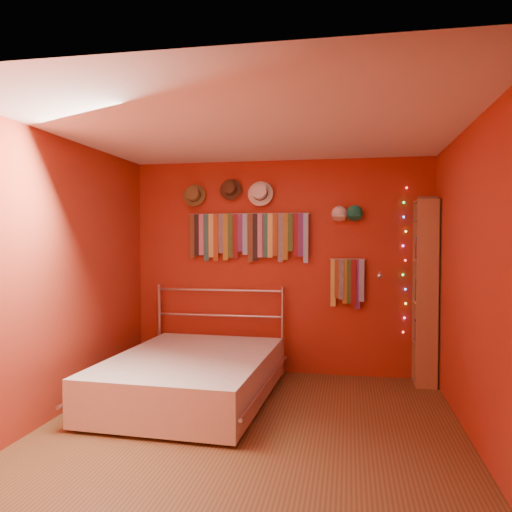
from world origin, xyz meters
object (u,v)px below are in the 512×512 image
Objects in this scene: reading_lamp at (380,276)px; bookshelf at (430,291)px; tie_rack at (248,235)px; bed at (192,376)px.

reading_lamp is 0.55m from bookshelf.
reading_lamp is at bearing -6.12° from tie_rack.
tie_rack reaches higher than reading_lamp.
tie_rack is 0.67× the size of bed.
reading_lamp is 2.27m from bed.
tie_rack reaches higher than bed.
reading_lamp is 0.14× the size of bed.
bed is at bearing -152.83° from reading_lamp.
tie_rack is at bearing 175.64° from bookshelf.
bookshelf reaches higher than tie_rack.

